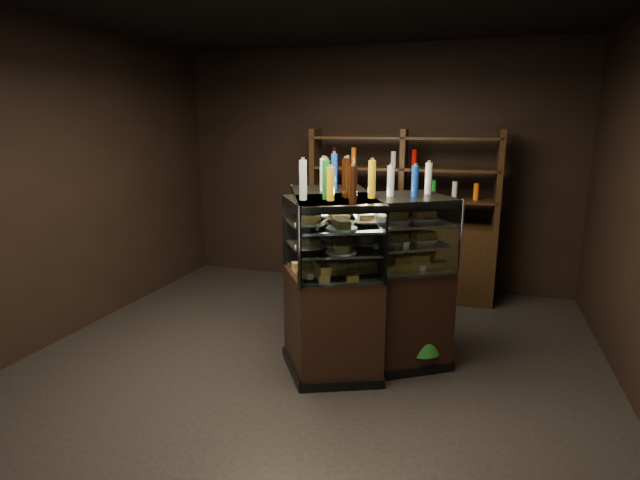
# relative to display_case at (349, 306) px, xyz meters

# --- Properties ---
(ground) EXTENTS (5.00, 5.00, 0.00)m
(ground) POSITION_rel_display_case_xyz_m (-0.29, -0.21, -0.50)
(ground) COLOR black
(ground) RESTS_ON ground
(room_shell) EXTENTS (5.02, 5.02, 3.01)m
(room_shell) POSITION_rel_display_case_xyz_m (-0.29, -0.21, 1.45)
(room_shell) COLOR black
(room_shell) RESTS_ON ground
(display_case) EXTENTS (1.67, 1.52, 1.48)m
(display_case) POSITION_rel_display_case_xyz_m (0.00, 0.00, 0.00)
(display_case) COLOR black
(display_case) RESTS_ON ground
(food_display) EXTENTS (1.24, 1.22, 0.46)m
(food_display) POSITION_rel_display_case_xyz_m (-0.00, -0.00, 0.62)
(food_display) COLOR #B48C40
(food_display) RESTS_ON display_case
(bottles_top) EXTENTS (1.08, 1.08, 0.30)m
(bottles_top) POSITION_rel_display_case_xyz_m (0.00, 0.00, 1.12)
(bottles_top) COLOR #B20C0A
(bottles_top) RESTS_ON display_case
(potted_conifer) EXTENTS (0.33, 0.33, 0.71)m
(potted_conifer) POSITION_rel_display_case_xyz_m (0.64, 0.01, -0.09)
(potted_conifer) COLOR black
(potted_conifer) RESTS_ON ground
(back_shelving) EXTENTS (2.19, 0.50, 2.00)m
(back_shelving) POSITION_rel_display_case_xyz_m (0.17, 1.84, 0.12)
(back_shelving) COLOR black
(back_shelving) RESTS_ON ground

